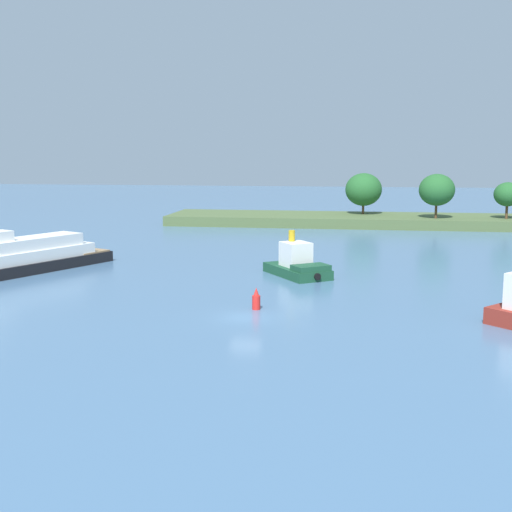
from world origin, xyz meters
TOP-DOWN VIEW (x-y plane):
  - ground_plane at (0.00, 0.00)m, footprint 400.00×400.00m
  - treeline_island at (22.17, 69.84)m, footprint 87.89×15.52m
  - small_motorboat at (-29.89, 33.06)m, footprint 4.41×4.64m
  - tugboat at (2.63, 18.57)m, footprint 8.09×9.11m
  - white_riverboat at (-27.79, 15.94)m, footprint 14.11×22.26m
  - channel_buoy_red at (0.46, 2.83)m, footprint 0.70×0.70m

SIDE VIEW (x-z plane):
  - ground_plane at x=0.00m, z-range 0.00..0.00m
  - small_motorboat at x=-29.89m, z-range -0.22..0.71m
  - channel_buoy_red at x=0.46m, z-range -0.14..1.76m
  - tugboat at x=2.63m, z-range -1.20..3.63m
  - white_riverboat at x=-27.79m, z-range -1.50..4.83m
  - treeline_island at x=22.17m, z-range -2.51..7.64m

